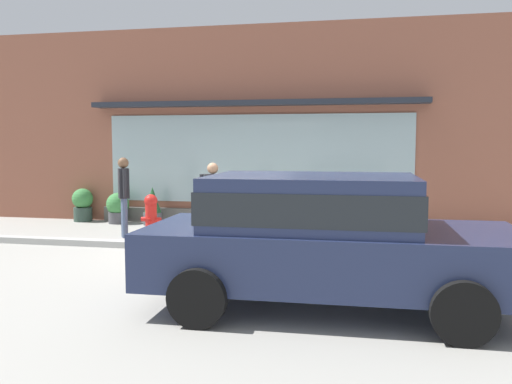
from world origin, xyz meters
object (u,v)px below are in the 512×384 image
object	(u,v)px
pedestrian_with_handbag	(124,191)
potted_plant_window_right	(295,209)
fire_hydrant	(151,217)
pedestrian_passerby	(213,197)
potted_plant_window_center	(245,214)
potted_plant_doorstep	(83,204)
potted_plant_trailing_edge	(118,207)
potted_plant_low_front	(153,207)
parked_car_navy	(322,233)

from	to	relation	value
pedestrian_with_handbag	potted_plant_window_right	world-z (taller)	pedestrian_with_handbag
fire_hydrant	pedestrian_passerby	xyz separation A→B (m)	(1.37, -0.26, 0.45)
potted_plant_window_center	pedestrian_passerby	bearing A→B (deg)	-94.63
pedestrian_with_handbag	potted_plant_window_center	distance (m)	2.75
potted_plant_doorstep	potted_plant_trailing_edge	bearing A→B (deg)	-8.10
pedestrian_with_handbag	potted_plant_low_front	world-z (taller)	pedestrian_with_handbag
potted_plant_trailing_edge	potted_plant_doorstep	bearing A→B (deg)	171.90
potted_plant_low_front	potted_plant_window_center	size ratio (longest dim) A/B	1.34
parked_car_navy	potted_plant_window_right	world-z (taller)	parked_car_navy
parked_car_navy	potted_plant_trailing_edge	world-z (taller)	parked_car_navy
pedestrian_with_handbag	pedestrian_passerby	bearing A→B (deg)	-135.50
pedestrian_passerby	potted_plant_trailing_edge	xyz separation A→B (m)	(-3.07, 2.26, -0.53)
parked_car_navy	potted_plant_window_center	size ratio (longest dim) A/B	6.37
potted_plant_trailing_edge	potted_plant_doorstep	distance (m)	1.03
potted_plant_window_right	potted_plant_window_center	world-z (taller)	potted_plant_window_right
pedestrian_with_handbag	potted_plant_window_center	size ratio (longest dim) A/B	2.44
pedestrian_with_handbag	potted_plant_trailing_edge	size ratio (longest dim) A/B	2.22
parked_car_navy	potted_plant_doorstep	size ratio (longest dim) A/B	5.27
potted_plant_doorstep	pedestrian_passerby	bearing A→B (deg)	-30.46
potted_plant_trailing_edge	potted_plant_window_right	bearing A→B (deg)	-0.89
potted_plant_doorstep	potted_plant_window_center	size ratio (longest dim) A/B	1.21
pedestrian_passerby	potted_plant_trailing_edge	world-z (taller)	pedestrian_passerby
fire_hydrant	pedestrian_with_handbag	size ratio (longest dim) A/B	0.56
fire_hydrant	potted_plant_window_right	world-z (taller)	potted_plant_window_right
parked_car_navy	potted_plant_trailing_edge	size ratio (longest dim) A/B	5.81
pedestrian_passerby	potted_plant_doorstep	distance (m)	4.76
potted_plant_window_right	potted_plant_window_center	bearing A→B (deg)	-169.94
parked_car_navy	potted_plant_window_right	xyz separation A→B (m)	(-1.07, 5.72, -0.43)
pedestrian_with_handbag	potted_plant_trailing_edge	distance (m)	2.12
potted_plant_window_right	potted_plant_window_center	size ratio (longest dim) A/B	1.44
fire_hydrant	pedestrian_passerby	bearing A→B (deg)	-10.63
fire_hydrant	parked_car_navy	size ratio (longest dim) A/B	0.21
potted_plant_low_front	potted_plant_trailing_edge	bearing A→B (deg)	175.22
fire_hydrant	potted_plant_doorstep	world-z (taller)	fire_hydrant
pedestrian_with_handbag	potted_plant_window_right	xyz separation A→B (m)	(3.34, 1.70, -0.49)
parked_car_navy	potted_plant_doorstep	bearing A→B (deg)	136.55
pedestrian_passerby	potted_plant_window_center	bearing A→B (deg)	68.55
potted_plant_low_front	potted_plant_doorstep	xyz separation A→B (m)	(-1.95, 0.22, -0.00)
fire_hydrant	potted_plant_window_center	distance (m)	2.31
pedestrian_passerby	potted_plant_trailing_edge	size ratio (longest dim) A/B	2.12
potted_plant_window_right	potted_plant_doorstep	size ratio (longest dim) A/B	1.19
fire_hydrant	potted_plant_window_center	bearing A→B (deg)	48.61
pedestrian_with_handbag	potted_plant_doorstep	world-z (taller)	pedestrian_with_handbag
pedestrian_with_handbag	fire_hydrant	bearing A→B (deg)	-140.62
pedestrian_passerby	potted_plant_doorstep	xyz separation A→B (m)	(-4.08, 2.40, -0.49)
pedestrian_passerby	potted_plant_window_center	world-z (taller)	pedestrian_passerby
parked_car_navy	potted_plant_low_front	world-z (taller)	parked_car_navy
potted_plant_trailing_edge	potted_plant_window_center	size ratio (longest dim) A/B	1.10
fire_hydrant	potted_plant_low_front	bearing A→B (deg)	111.67
pedestrian_passerby	potted_plant_low_front	distance (m)	3.09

